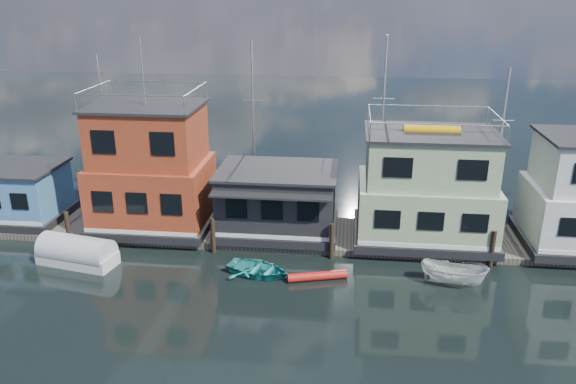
# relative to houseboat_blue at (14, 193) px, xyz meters

# --- Properties ---
(ground) EXTENTS (160.00, 160.00, 0.00)m
(ground) POSITION_rel_houseboat_blue_xyz_m (18.00, -12.00, -2.21)
(ground) COLOR black
(ground) RESTS_ON ground
(dock) EXTENTS (48.00, 5.00, 0.40)m
(dock) POSITION_rel_houseboat_blue_xyz_m (18.00, 0.00, -2.01)
(dock) COLOR #595147
(dock) RESTS_ON ground
(houseboat_blue) EXTENTS (6.40, 4.90, 3.66)m
(houseboat_blue) POSITION_rel_houseboat_blue_xyz_m (0.00, 0.00, 0.00)
(houseboat_blue) COLOR black
(houseboat_blue) RESTS_ON dock
(houseboat_red) EXTENTS (7.40, 5.90, 11.86)m
(houseboat_red) POSITION_rel_houseboat_blue_xyz_m (9.50, 0.00, 1.90)
(houseboat_red) COLOR black
(houseboat_red) RESTS_ON dock
(houseboat_dark) EXTENTS (7.40, 6.10, 4.06)m
(houseboat_dark) POSITION_rel_houseboat_blue_xyz_m (17.50, -0.02, 0.21)
(houseboat_dark) COLOR black
(houseboat_dark) RESTS_ON dock
(houseboat_green) EXTENTS (8.40, 5.90, 7.03)m
(houseboat_green) POSITION_rel_houseboat_blue_xyz_m (26.50, 0.00, 1.34)
(houseboat_green) COLOR black
(houseboat_green) RESTS_ON dock
(pilings) EXTENTS (42.28, 0.28, 2.20)m
(pilings) POSITION_rel_houseboat_blue_xyz_m (17.67, -2.80, -1.11)
(pilings) COLOR #2D2116
(pilings) RESTS_ON ground
(background_masts) EXTENTS (36.40, 0.16, 12.00)m
(background_masts) POSITION_rel_houseboat_blue_xyz_m (22.76, 6.00, 3.35)
(background_masts) COLOR silver
(background_masts) RESTS_ON ground
(tarp_runabout) EXTENTS (4.74, 2.62, 1.82)m
(tarp_runabout) POSITION_rel_houseboat_blue_xyz_m (6.61, -5.06, -1.53)
(tarp_runabout) COLOR silver
(tarp_runabout) RESTS_ON ground
(dinghy_teal) EXTENTS (4.19, 3.50, 0.74)m
(dinghy_teal) POSITION_rel_houseboat_blue_xyz_m (17.10, -5.27, -1.83)
(dinghy_teal) COLOR teal
(dinghy_teal) RESTS_ON ground
(motorboat) EXTENTS (3.70, 2.09, 1.35)m
(motorboat) POSITION_rel_houseboat_blue_xyz_m (27.56, -5.20, -1.53)
(motorboat) COLOR silver
(motorboat) RESTS_ON ground
(red_kayak) EXTENTS (3.28, 1.33, 0.48)m
(red_kayak) POSITION_rel_houseboat_blue_xyz_m (20.35, -5.45, -1.97)
(red_kayak) COLOR #B51B13
(red_kayak) RESTS_ON ground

